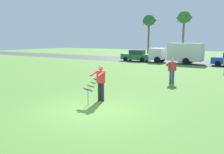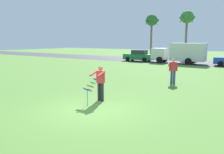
{
  "view_description": "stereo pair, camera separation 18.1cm",
  "coord_description": "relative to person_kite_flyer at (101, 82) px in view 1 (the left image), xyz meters",
  "views": [
    {
      "loc": [
        5.61,
        -7.12,
        2.92
      ],
      "look_at": [
        -0.49,
        2.38,
        1.05
      ],
      "focal_mm": 35.3,
      "sensor_mm": 36.0,
      "label": 1
    },
    {
      "loc": [
        5.76,
        -7.02,
        2.92
      ],
      "look_at": [
        -0.49,
        2.38,
        1.05
      ],
      "focal_mm": 35.3,
      "sensor_mm": 36.0,
      "label": 2
    }
  ],
  "objects": [
    {
      "name": "ground_plane",
      "position": [
        0.49,
        -1.36,
        -0.95
      ],
      "size": [
        120.0,
        120.0,
        0.0
      ],
      "primitive_type": "plane",
      "color": "#568438"
    },
    {
      "name": "person_walker_far",
      "position": [
        1.51,
        6.28,
        -0.02
      ],
      "size": [
        0.5,
        0.37,
        1.73
      ],
      "color": "#384772",
      "rests_on": "ground"
    },
    {
      "name": "road_strip",
      "position": [
        0.49,
        22.42,
        -0.95
      ],
      "size": [
        120.0,
        8.0,
        0.01
      ],
      "primitive_type": "cube",
      "color": "#424247",
      "rests_on": "ground"
    },
    {
      "name": "person_kite_flyer",
      "position": [
        0.0,
        0.0,
        0.0
      ],
      "size": [
        0.53,
        0.65,
        1.73
      ],
      "color": "#26262B",
      "rests_on": "ground"
    },
    {
      "name": "parked_car_green",
      "position": [
        -8.05,
        20.02,
        -0.18
      ],
      "size": [
        4.26,
        1.96,
        1.6
      ],
      "color": "#1E7238",
      "rests_on": "ground"
    },
    {
      "name": "kite_held",
      "position": [
        -0.01,
        -0.77,
        -0.13
      ],
      "size": [
        0.53,
        0.69,
        1.21
      ],
      "color": "#D83399",
      "rests_on": "ground"
    },
    {
      "name": "parked_truck_white_box",
      "position": [
        -2.0,
        20.02,
        0.46
      ],
      "size": [
        6.7,
        2.13,
        2.62
      ],
      "color": "silver",
      "rests_on": "ground"
    },
    {
      "name": "palm_tree_left_near",
      "position": [
        -10.55,
        29.97,
        5.37
      ],
      "size": [
        2.58,
        2.71,
        7.67
      ],
      "color": "brown",
      "rests_on": "ground"
    },
    {
      "name": "palm_tree_right_near",
      "position": [
        -4.16,
        29.71,
        5.53
      ],
      "size": [
        2.58,
        2.71,
        7.84
      ],
      "color": "brown",
      "rests_on": "ground"
    }
  ]
}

